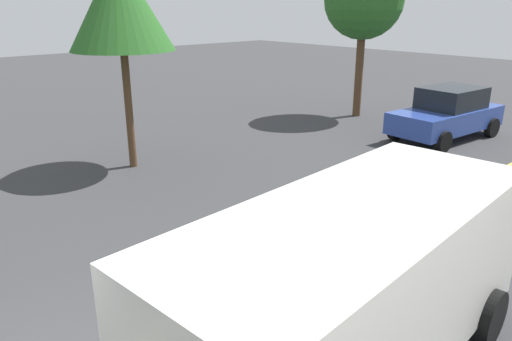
{
  "coord_description": "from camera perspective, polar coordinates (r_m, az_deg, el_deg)",
  "views": [
    {
      "loc": [
        -1.44,
        -4.76,
        4.28
      ],
      "look_at": [
        3.88,
        1.09,
        1.56
      ],
      "focal_mm": 34.31,
      "sensor_mm": 36.0,
      "label": 1
    }
  ],
  "objects": [
    {
      "name": "lane_marking_centre",
      "position": [
        7.78,
        0.63,
        -14.31
      ],
      "size": [
        28.0,
        0.16,
        0.01
      ],
      "primitive_type": "cube",
      "color": "#E0D14C"
    },
    {
      "name": "white_van",
      "position": [
        5.79,
        11.16,
        -12.73
      ],
      "size": [
        5.34,
        2.59,
        2.2
      ],
      "color": "silver",
      "rests_on": "ground_plane"
    },
    {
      "name": "tree_right_verge",
      "position": [
        19.63,
        12.47,
        18.87
      ],
      "size": [
        2.96,
        2.96,
        5.9
      ],
      "color": "#513823",
      "rests_on": "ground_plane"
    },
    {
      "name": "car_blue_near_curb",
      "position": [
        17.34,
        21.4,
        6.22
      ],
      "size": [
        4.32,
        2.24,
        1.68
      ],
      "color": "#2D479E",
      "rests_on": "ground_plane"
    },
    {
      "name": "tree_left_verge",
      "position": [
        13.26,
        -15.6,
        18.31
      ],
      "size": [
        2.64,
        2.64,
        5.47
      ],
      "color": "#513823",
      "rests_on": "ground_plane"
    }
  ]
}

